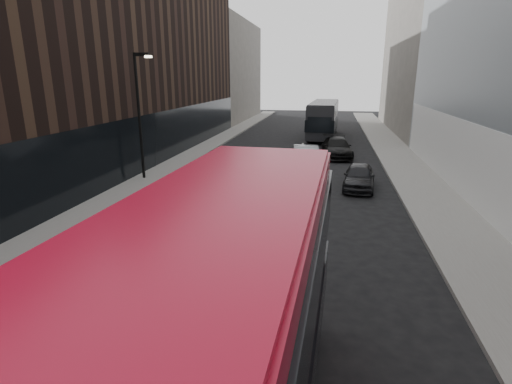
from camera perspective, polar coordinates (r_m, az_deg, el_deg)
The scene contains 10 objects.
sidewalk_right at distance 29.34m, azimuth 20.37°, elevation 3.72°, with size 3.00×80.00×0.15m, color slate.
sidewalk_left at distance 30.71m, azimuth -9.50°, elevation 5.04°, with size 2.00×80.00×0.15m, color slate.
building_victorian at distance 48.29m, azimuth 22.57°, elevation 19.51°, with size 6.50×24.00×21.00m.
building_left_mid at distance 36.10m, azimuth -12.72°, elevation 17.57°, with size 5.00×24.00×14.00m, color black.
building_left_far at distance 57.02m, azimuth -3.73°, elevation 16.78°, with size 5.00×20.00×13.00m, color #5F5A53.
street_lamp at distance 23.86m, azimuth -16.25°, elevation 11.43°, with size 1.06×0.22×7.00m.
grey_bus at distance 40.75m, azimuth 9.63°, elevation 10.31°, with size 3.04×10.95×3.50m.
car_a at distance 22.40m, azimuth 14.53°, elevation 2.16°, with size 1.59×3.96×1.35m, color black.
car_b at distance 26.47m, azimuth 7.14°, elevation 4.86°, with size 1.60×4.60×1.52m, color #97999F.
car_c at distance 31.02m, azimuth 11.48°, elevation 6.24°, with size 1.99×4.91×1.42m, color black.
Camera 1 is at (2.40, -3.30, 5.92)m, focal length 28.00 mm.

